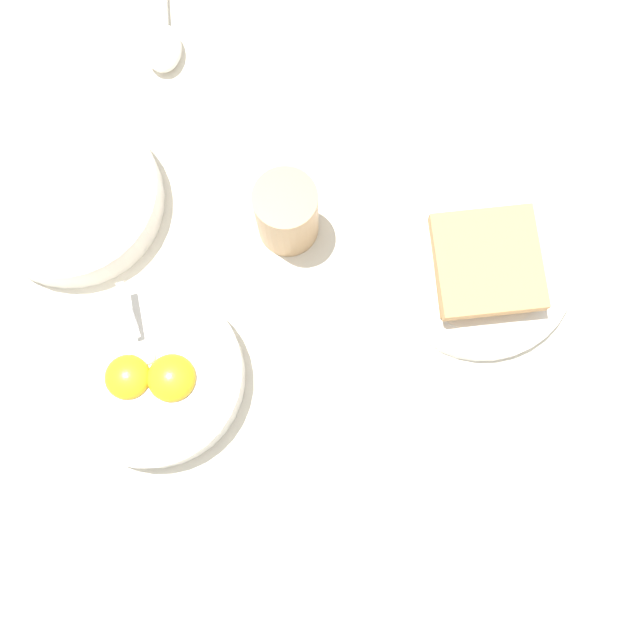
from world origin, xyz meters
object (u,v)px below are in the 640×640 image
Objects in this scene: soup_spoon at (162,39)px; congee_bowl at (69,195)px; drinking_cup at (287,213)px; toast_plate at (479,268)px; toast_sandwich at (485,262)px; egg_bowl at (152,375)px.

congee_bowl reaches higher than soup_spoon.
drinking_cup is at bearing 150.21° from soup_spoon.
toast_sandwich is (-0.00, 0.00, 0.02)m from toast_plate.
soup_spoon is 0.20m from congee_bowl.
drinking_cup is (-0.22, 0.13, 0.03)m from soup_spoon.
toast_sandwich is at bearing -134.16° from egg_bowl.
toast_plate is 1.32× the size of toast_sandwich.
soup_spoon is 0.25m from drinking_cup.
toast_plate is 0.42m from soup_spoon.
drinking_cup reaches higher than egg_bowl.
congee_bowl is at bearing 17.01° from toast_plate.
toast_sandwich is 1.66× the size of drinking_cup.
soup_spoon is (0.41, -0.08, -0.02)m from toast_sandwich.
egg_bowl is 0.37m from soup_spoon.
drinking_cup is at bearing 13.69° from toast_sandwich.
toast_plate is 0.02m from toast_sandwich.
toast_plate is 2.20× the size of drinking_cup.
egg_bowl is 1.38× the size of soup_spoon.
toast_sandwich is at bearing 150.66° from toast_plate.
egg_bowl reaches higher than soup_spoon.
egg_bowl is at bearing 118.31° from soup_spoon.
congee_bowl is at bearing 19.82° from drinking_cup.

